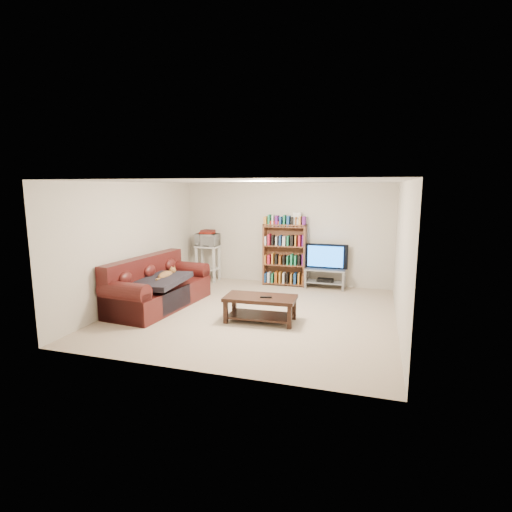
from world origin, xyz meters
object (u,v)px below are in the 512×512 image
(tv_stand, at_px, (325,275))
(sofa, at_px, (156,289))
(bookshelf, at_px, (285,254))
(coffee_table, at_px, (260,304))

(tv_stand, bearing_deg, sofa, -140.03)
(bookshelf, bearing_deg, sofa, -131.02)
(coffee_table, relative_size, bookshelf, 0.86)
(tv_stand, relative_size, bookshelf, 0.63)
(sofa, distance_m, coffee_table, 2.21)
(sofa, bearing_deg, bookshelf, 55.55)
(coffee_table, bearing_deg, tv_stand, 70.87)
(sofa, relative_size, bookshelf, 1.61)
(coffee_table, bearing_deg, sofa, 170.42)
(sofa, height_order, bookshelf, bookshelf)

